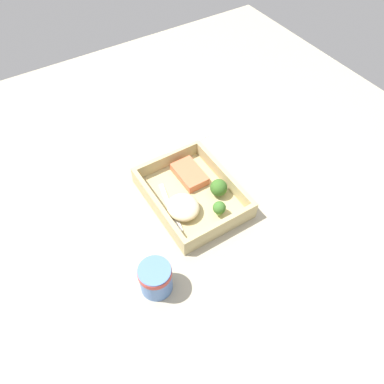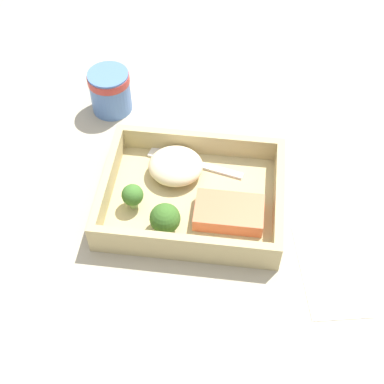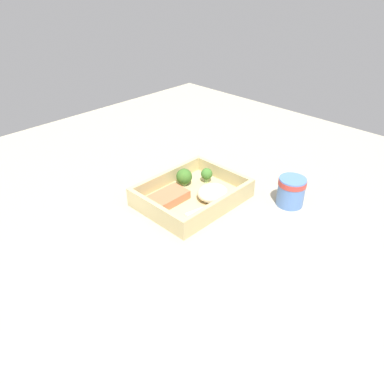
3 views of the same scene
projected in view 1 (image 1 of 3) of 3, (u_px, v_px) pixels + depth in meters
The scene contains 10 objects.
ground_plane at pixel (192, 201), 98.57cm from camera, with size 160.00×160.00×2.00cm, color #A09882.
takeout_tray at pixel (192, 197), 97.33cm from camera, with size 27.00×21.00×1.20cm, color tan.
tray_rim at pixel (192, 191), 95.33cm from camera, with size 27.00×21.00×3.93cm.
salmon_fillet at pixel (190, 174), 100.02cm from camera, with size 10.09×6.29×2.34cm, color #DC6944.
mashed_potatoes at pixel (183, 207), 92.22cm from camera, with size 8.54×8.02×3.70cm, color beige.
broccoli_floret_1 at pixel (219, 188), 95.30cm from camera, with size 4.46×4.46×4.79cm.
broccoli_floret_2 at pixel (219, 208), 91.20cm from camera, with size 3.27×3.27×4.29cm.
fork at pixel (171, 211), 93.58cm from camera, with size 15.76×5.24×0.44cm.
paper_cup at pixel (155, 278), 78.93cm from camera, with size 7.23×7.23×7.74cm.
receipt_slip at pixel (182, 139), 111.94cm from camera, with size 8.28×15.05×0.24cm, color white.
Camera 1 is at (51.10, -31.98, 77.02)cm, focal length 35.00 mm.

